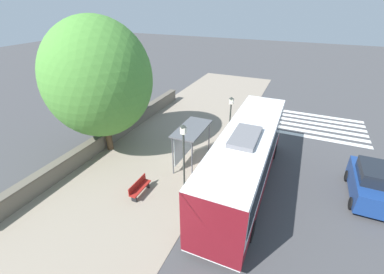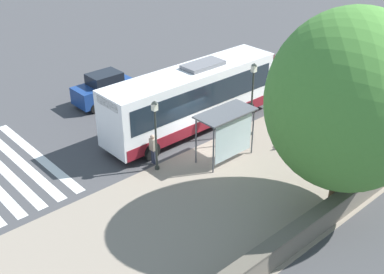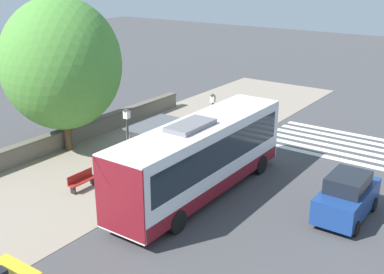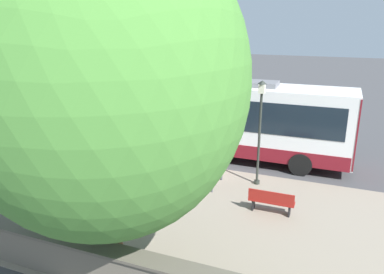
% 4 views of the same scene
% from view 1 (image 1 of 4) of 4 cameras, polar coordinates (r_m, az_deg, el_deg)
% --- Properties ---
extents(ground_plane, '(120.00, 120.00, 0.00)m').
position_cam_1_polar(ground_plane, '(16.83, 6.31, -6.53)').
color(ground_plane, '#424244').
rests_on(ground_plane, ground).
extents(sidewalk_plaza, '(9.00, 44.00, 0.02)m').
position_cam_1_polar(sidewalk_plaza, '(18.37, -7.17, -3.29)').
color(sidewalk_plaza, gray).
rests_on(sidewalk_plaza, ground).
extents(crosswalk_stripes, '(9.00, 5.25, 0.01)m').
position_cam_1_polar(crosswalk_stripes, '(24.38, 24.37, 2.57)').
color(crosswalk_stripes, silver).
rests_on(crosswalk_stripes, ground).
extents(stone_wall, '(0.60, 20.00, 1.10)m').
position_cam_1_polar(stone_wall, '(20.27, -17.22, 0.56)').
color(stone_wall, '#6B6356').
rests_on(stone_wall, ground).
extents(bus, '(2.61, 11.11, 3.82)m').
position_cam_1_polar(bus, '(14.21, 11.81, -4.68)').
color(bus, white).
rests_on(bus, ground).
extents(bus_shelter, '(1.56, 3.15, 2.65)m').
position_cam_1_polar(bus_shelter, '(15.91, -0.52, 0.58)').
color(bus_shelter, '#515459').
rests_on(bus_shelter, ground).
extents(pedestrian, '(0.34, 0.22, 1.66)m').
position_cam_1_polar(pedestrian, '(18.44, 9.70, 0.11)').
color(pedestrian, '#2D3347').
rests_on(pedestrian, ground).
extents(bench, '(0.40, 1.58, 0.88)m').
position_cam_1_polar(bench, '(14.59, -11.61, -10.94)').
color(bench, maroon).
rests_on(bench, ground).
extents(street_lamp_near, '(0.28, 0.28, 4.30)m').
position_cam_1_polar(street_lamp_near, '(13.09, -1.83, -4.12)').
color(street_lamp_near, '#2D332D').
rests_on(street_lamp_near, ground).
extents(street_lamp_far, '(0.28, 0.28, 3.77)m').
position_cam_1_polar(street_lamp_far, '(18.19, 8.47, 4.29)').
color(street_lamp_far, '#2D332D').
rests_on(street_lamp_far, ground).
extents(shade_tree, '(6.78, 6.78, 8.89)m').
position_cam_1_polar(shade_tree, '(17.56, -20.06, 12.09)').
color(shade_tree, brown).
rests_on(shade_tree, ground).
extents(parked_car_far_lane, '(1.89, 3.91, 2.04)m').
position_cam_1_polar(parked_car_far_lane, '(16.72, 34.98, -8.44)').
color(parked_car_far_lane, navy).
rests_on(parked_car_far_lane, ground).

